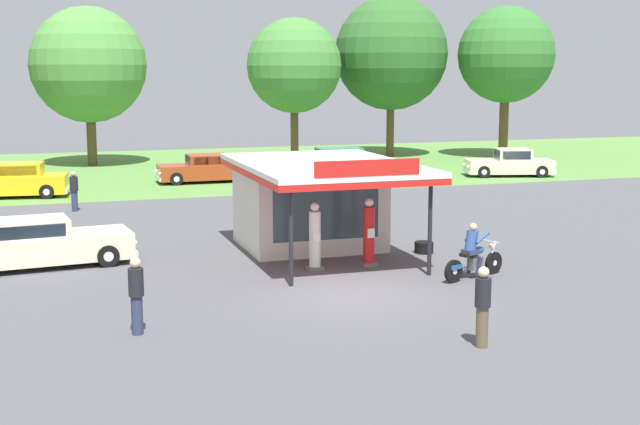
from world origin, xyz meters
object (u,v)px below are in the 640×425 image
(parked_car_back_row_far_right, at_px, (333,162))
(bystander_standing_back_lot, at_px, (74,190))
(gas_pump_nearside, at_px, (315,239))
(gas_pump_offside, at_px, (369,235))
(bystander_leaning_by_kiosk, at_px, (483,305))
(featured_classic_sedan, at_px, (41,244))
(parked_car_back_row_centre_right, at_px, (205,169))
(parked_car_back_row_right, at_px, (11,182))
(motorcycle_with_rider, at_px, (473,255))
(parked_car_second_row_spare, at_px, (510,164))
(spare_tire_stack, at_px, (424,247))
(bystander_strolling_foreground, at_px, (136,294))

(parked_car_back_row_far_right, xyz_separation_m, bystander_standing_back_lot, (-14.16, -8.56, 0.19))
(gas_pump_nearside, xyz_separation_m, parked_car_back_row_far_right, (7.94, 21.68, -0.22))
(gas_pump_offside, xyz_separation_m, bystander_leaning_by_kiosk, (-0.51, -7.94, -0.01))
(gas_pump_offside, height_order, featured_classic_sedan, gas_pump_offside)
(parked_car_back_row_centre_right, xyz_separation_m, parked_car_back_row_right, (-9.43, -2.54, 0.05))
(gas_pump_nearside, height_order, motorcycle_with_rider, gas_pump_nearside)
(gas_pump_offside, relative_size, parked_car_second_row_spare, 0.40)
(parked_car_back_row_right, distance_m, spare_tire_stack, 21.30)
(bystander_strolling_foreground, xyz_separation_m, bystander_standing_back_lot, (-0.56, 17.92, -0.05))
(gas_pump_offside, xyz_separation_m, spare_tire_stack, (2.34, 1.16, -0.76))
(motorcycle_with_rider, xyz_separation_m, bystander_leaning_by_kiosk, (-2.73, -5.56, 0.27))
(parked_car_second_row_spare, distance_m, bystander_standing_back_lot, 23.69)
(gas_pump_offside, distance_m, parked_car_back_row_right, 20.97)
(parked_car_back_row_far_right, bearing_deg, bystander_standing_back_lot, -148.86)
(gas_pump_nearside, relative_size, bystander_standing_back_lot, 1.20)
(bystander_standing_back_lot, bearing_deg, parked_car_back_row_centre_right, 47.84)
(parked_car_back_row_right, bearing_deg, bystander_standing_back_lot, -62.98)
(motorcycle_with_rider, bearing_deg, spare_tire_stack, 87.96)
(motorcycle_with_rider, height_order, bystander_leaning_by_kiosk, bystander_leaning_by_kiosk)
(bystander_strolling_foreground, relative_size, spare_tire_stack, 2.91)
(gas_pump_nearside, bearing_deg, featured_classic_sedan, 159.23)
(parked_car_back_row_centre_right, xyz_separation_m, spare_tire_stack, (3.39, -19.55, -0.48))
(gas_pump_offside, height_order, parked_car_back_row_far_right, gas_pump_offside)
(motorcycle_with_rider, bearing_deg, bystander_strolling_foreground, -165.90)
(parked_car_back_row_centre_right, bearing_deg, featured_classic_sedan, -114.88)
(gas_pump_nearside, xyz_separation_m, parked_car_back_row_centre_right, (0.64, 20.71, -0.25))
(bystander_leaning_by_kiosk, height_order, bystander_standing_back_lot, bystander_leaning_by_kiosk)
(motorcycle_with_rider, height_order, bystander_standing_back_lot, bystander_standing_back_lot)
(featured_classic_sedan, xyz_separation_m, bystander_leaning_by_kiosk, (8.80, -10.83, 0.25))
(parked_car_second_row_spare, bearing_deg, bystander_leaning_by_kiosk, -121.20)
(parked_car_back_row_right, bearing_deg, gas_pump_offside, -60.03)
(parked_car_back_row_centre_right, xyz_separation_m, parked_car_back_row_far_right, (7.30, 0.98, 0.03))
(bystander_leaning_by_kiosk, xyz_separation_m, spare_tire_stack, (2.85, 9.10, -0.75))
(gas_pump_nearside, relative_size, featured_classic_sedan, 0.37)
(gas_pump_offside, relative_size, parked_car_back_row_far_right, 0.36)
(parked_car_back_row_right, bearing_deg, spare_tire_stack, -53.00)
(bystander_strolling_foreground, bearing_deg, bystander_standing_back_lot, 91.80)
(motorcycle_with_rider, height_order, parked_car_second_row_spare, motorcycle_with_rider)
(parked_car_second_row_spare, bearing_deg, gas_pump_offside, -130.13)
(parked_car_second_row_spare, distance_m, bystander_leaning_by_kiosk, 30.45)
(parked_car_second_row_spare, bearing_deg, featured_classic_sedan, -148.24)
(parked_car_back_row_centre_right, distance_m, spare_tire_stack, 19.85)
(parked_car_back_row_far_right, distance_m, spare_tire_stack, 20.90)
(motorcycle_with_rider, bearing_deg, parked_car_back_row_far_right, 80.48)
(motorcycle_with_rider, bearing_deg, parked_car_second_row_spare, 57.51)
(parked_car_second_row_spare, bearing_deg, gas_pump_nearside, -133.11)
(bystander_leaning_by_kiosk, bearing_deg, gas_pump_nearside, 98.41)
(parked_car_back_row_far_right, distance_m, bystander_standing_back_lot, 16.54)
(parked_car_back_row_centre_right, height_order, parked_car_second_row_spare, parked_car_second_row_spare)
(parked_car_back_row_far_right, relative_size, bystander_strolling_foreground, 3.23)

